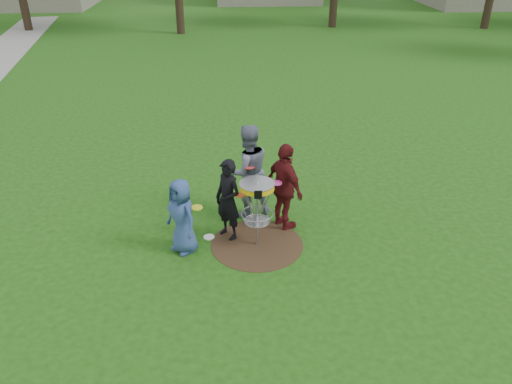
{
  "coord_description": "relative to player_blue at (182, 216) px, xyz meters",
  "views": [
    {
      "loc": [
        -0.51,
        -8.05,
        5.5
      ],
      "look_at": [
        0.0,
        0.3,
        1.0
      ],
      "focal_mm": 35.0,
      "sensor_mm": 36.0,
      "label": 1
    }
  ],
  "objects": [
    {
      "name": "disc_on_grass",
      "position": [
        0.46,
        0.4,
        -0.73
      ],
      "size": [
        0.22,
        0.22,
        0.02
      ],
      "primitive_type": "cylinder",
      "color": "white",
      "rests_on": "ground"
    },
    {
      "name": "ground",
      "position": [
        1.39,
        0.09,
        -0.74
      ],
      "size": [
        100.0,
        100.0,
        0.0
      ],
      "primitive_type": "plane",
      "color": "#19470F",
      "rests_on": "ground"
    },
    {
      "name": "dirt_patch",
      "position": [
        1.39,
        0.09,
        -0.74
      ],
      "size": [
        1.8,
        1.8,
        0.01
      ],
      "primitive_type": "cylinder",
      "color": "#47331E",
      "rests_on": "ground"
    },
    {
      "name": "held_discs",
      "position": [
        1.12,
        0.46,
        0.33
      ],
      "size": [
        1.74,
        1.22,
        0.34
      ],
      "color": "#BFD017",
      "rests_on": "ground"
    },
    {
      "name": "player_blue",
      "position": [
        0.0,
        0.0,
        0.0
      ],
      "size": [
        0.83,
        0.86,
        1.49
      ],
      "primitive_type": "imported",
      "rotation": [
        0.0,
        0.0,
        -0.87
      ],
      "color": "#2E4880",
      "rests_on": "ground"
    },
    {
      "name": "player_grey",
      "position": [
        1.27,
        1.3,
        0.27
      ],
      "size": [
        1.18,
        1.05,
        2.02
      ],
      "primitive_type": "imported",
      "rotation": [
        0.0,
        0.0,
        3.48
      ],
      "color": "slate",
      "rests_on": "ground"
    },
    {
      "name": "player_maroon",
      "position": [
        1.99,
        0.72,
        0.17
      ],
      "size": [
        0.9,
        1.15,
        1.82
      ],
      "primitive_type": "imported",
      "rotation": [
        0.0,
        0.0,
        2.07
      ],
      "color": "#571316",
      "rests_on": "ground"
    },
    {
      "name": "player_black",
      "position": [
        0.86,
        0.43,
        0.08
      ],
      "size": [
        0.7,
        0.71,
        1.65
      ],
      "primitive_type": "imported",
      "rotation": [
        0.0,
        0.0,
        -0.83
      ],
      "color": "black",
      "rests_on": "ground"
    },
    {
      "name": "disc_golf_basket",
      "position": [
        1.39,
        0.09,
        0.28
      ],
      "size": [
        0.66,
        0.67,
        1.38
      ],
      "color": "#9EA0A5",
      "rests_on": "ground"
    }
  ]
}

